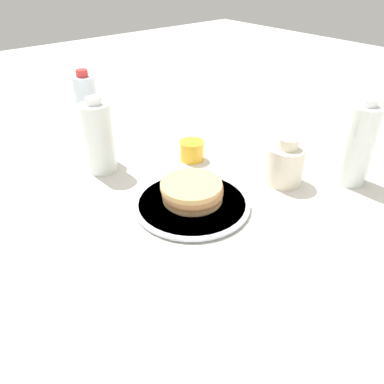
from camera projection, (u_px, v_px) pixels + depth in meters
name	position (u px, v px, depth m)	size (l,w,h in m)	color
ground_plane	(206.00, 207.00, 0.90)	(4.00, 4.00, 0.00)	silver
plate	(192.00, 203.00, 0.90)	(0.28, 0.28, 0.01)	silver
pancake_stack	(192.00, 191.00, 0.89)	(0.16, 0.16, 0.06)	#E1AF72
juice_glass	(192.00, 151.00, 1.09)	(0.07, 0.07, 0.06)	yellow
cream_jug	(285.00, 164.00, 0.97)	(0.10, 0.10, 0.13)	beige
water_bottle_near	(358.00, 145.00, 0.95)	(0.08, 0.08, 0.23)	silver
water_bottle_mid	(89.00, 118.00, 1.06)	(0.06, 0.06, 0.26)	silver
water_bottle_far	(99.00, 138.00, 1.00)	(0.08, 0.08, 0.21)	silver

